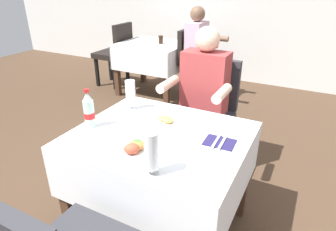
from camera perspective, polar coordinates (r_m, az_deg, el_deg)
main_dining_table at (r=1.84m, az=-1.45°, el=-8.39°), size 1.02×0.88×0.74m
chair_far_diner_seat at (r=2.51m, az=7.70°, el=0.92°), size 0.44×0.50×0.97m
seated_diner_far at (r=2.36m, az=6.59°, el=3.50°), size 0.50×0.46×1.26m
plate_near_camera at (r=1.58m, az=-6.33°, el=-6.25°), size 0.25×0.25×0.07m
plate_far_diner at (r=1.87m, az=-0.67°, el=-1.14°), size 0.23×0.23×0.04m
beer_glass_left at (r=1.36m, az=-3.22°, el=-7.48°), size 0.07×0.07×0.22m
beer_glass_middle at (r=2.05m, az=-7.32°, el=4.21°), size 0.07×0.07×0.21m
cola_bottle_primary at (r=1.85m, az=-15.17°, el=0.89°), size 0.07×0.07×0.25m
napkin_cutlery_set at (r=1.68m, az=10.02°, el=-5.14°), size 0.18×0.19×0.01m
background_dining_table at (r=4.31m, az=-2.90°, el=11.53°), size 0.92×0.82×0.74m
background_chair_left at (r=4.67m, az=-10.20°, el=12.29°), size 0.50×0.44×0.97m
background_chair_right at (r=4.02m, az=5.53°, el=10.45°), size 0.50×0.44×0.97m
background_patron at (r=3.96m, az=6.29°, el=12.54°), size 0.46×0.50×1.26m
background_table_tumbler at (r=4.21m, az=-1.43°, el=14.58°), size 0.06×0.06×0.11m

